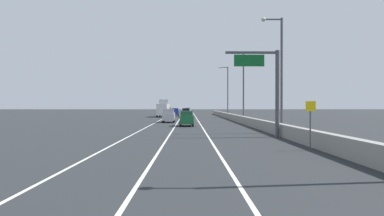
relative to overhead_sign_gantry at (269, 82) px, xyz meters
name	(u,v)px	position (x,y,z in m)	size (l,w,h in m)	color
ground_plane	(190,118)	(-6.71, 39.63, -4.73)	(320.00, 320.00, 0.00)	#26282B
lane_stripe_left	(160,120)	(-12.21, 30.63, -4.73)	(0.16, 130.00, 0.00)	silver
lane_stripe_center	(179,120)	(-8.71, 30.63, -4.73)	(0.16, 130.00, 0.00)	silver
lane_stripe_right	(198,120)	(-5.21, 30.63, -4.73)	(0.16, 130.00, 0.00)	silver
jersey_barrier_right	(250,122)	(1.34, 15.63, -4.18)	(0.60, 120.00, 1.10)	gray
overhead_sign_gantry	(269,82)	(0.00, 0.00, 0.00)	(4.68, 0.36, 7.50)	#47474C
speed_advisory_sign	(310,122)	(0.44, -8.24, -2.96)	(0.60, 0.11, 3.00)	#4C4C51
lamp_post_right_second	(279,67)	(2.00, 3.88, 1.75)	(2.14, 0.44, 11.42)	#4C4C51
lamp_post_right_third	(242,82)	(1.67, 23.72, 1.75)	(2.14, 0.44, 11.42)	#4C4C51
lamp_post_right_fourth	(227,89)	(1.59, 43.56, 1.75)	(2.14, 0.44, 11.42)	#4C4C51
car_black_0	(186,113)	(-7.50, 48.44, -3.70)	(2.08, 4.54, 2.07)	black
car_silver_1	(169,116)	(-10.13, 24.15, -3.66)	(1.94, 4.10, 2.14)	#B7B7BC
car_blue_2	(175,112)	(-10.43, 56.26, -3.72)	(2.06, 4.79, 2.01)	#1E389E
car_white_3	(188,111)	(-7.14, 67.64, -3.68)	(2.00, 4.57, 2.11)	white
car_yellow_4	(169,111)	(-12.91, 68.71, -3.66)	(1.94, 4.71, 2.14)	gold
car_green_5	(186,119)	(-7.22, 14.87, -3.73)	(1.96, 4.20, 2.01)	#196033
box_truck	(163,109)	(-12.97, 48.73, -2.83)	(2.55, 8.06, 4.16)	silver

